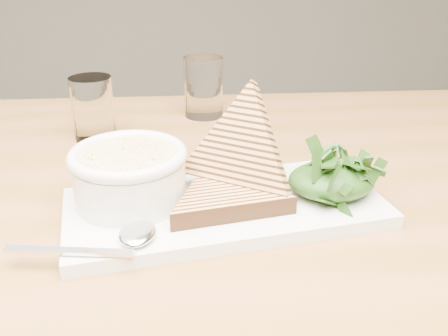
{
  "coord_description": "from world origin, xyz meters",
  "views": [
    {
      "loc": [
        0.27,
        -0.4,
        1.07
      ],
      "look_at": [
        0.31,
        0.12,
        0.82
      ],
      "focal_mm": 40.0,
      "sensor_mm": 36.0,
      "label": 1
    }
  ],
  "objects": [
    {
      "name": "glass_near",
      "position": [
        0.13,
        0.36,
        0.82
      ],
      "size": [
        0.07,
        0.07,
        0.1
      ],
      "primitive_type": "cylinder",
      "color": "white",
      "rests_on": "table_top"
    },
    {
      "name": "table_top",
      "position": [
        0.24,
        0.15,
        0.75
      ],
      "size": [
        1.31,
        0.88,
        0.04
      ],
      "primitive_type": "cube",
      "rotation": [
        0.0,
        0.0,
        -0.01
      ],
      "color": "#945A32",
      "rests_on": "ground"
    },
    {
      "name": "sandwich_lean",
      "position": [
        0.33,
        0.13,
        0.84
      ],
      "size": [
        0.22,
        0.22,
        0.19
      ],
      "primitive_type": null,
      "rotation": [
        1.12,
        0.0,
        -0.56
      ],
      "color": "tan",
      "rests_on": "sandwich_flat"
    },
    {
      "name": "soup_bowl",
      "position": [
        0.2,
        0.11,
        0.81
      ],
      "size": [
        0.13,
        0.13,
        0.05
      ],
      "primitive_type": "cylinder",
      "color": "white",
      "rests_on": "platter"
    },
    {
      "name": "bowl_rim",
      "position": [
        0.2,
        0.11,
        0.84
      ],
      "size": [
        0.13,
        0.13,
        0.01
      ],
      "primitive_type": "torus",
      "color": "white",
      "rests_on": "soup_bowl"
    },
    {
      "name": "spoon_bowl",
      "position": [
        0.22,
        0.03,
        0.79
      ],
      "size": [
        0.04,
        0.06,
        0.01
      ],
      "primitive_type": "ellipsoid",
      "rotation": [
        0.0,
        0.0,
        -0.14
      ],
      "color": "silver",
      "rests_on": "platter"
    },
    {
      "name": "table_leg_br",
      "position": [
        0.84,
        0.53,
        0.36
      ],
      "size": [
        0.06,
        0.06,
        0.73
      ],
      "primitive_type": "cylinder",
      "color": "#945A32",
      "rests_on": "ground"
    },
    {
      "name": "platter",
      "position": [
        0.31,
        0.1,
        0.78
      ],
      "size": [
        0.39,
        0.23,
        0.02
      ],
      "primitive_type": "cube",
      "rotation": [
        0.0,
        0.0,
        0.17
      ],
      "color": "white",
      "rests_on": "table_top"
    },
    {
      "name": "spoon_handle",
      "position": [
        0.15,
        0.01,
        0.79
      ],
      "size": [
        0.13,
        0.03,
        0.0
      ],
      "primitive_type": "cube",
      "rotation": [
        0.0,
        0.0,
        -0.14
      ],
      "color": "silver",
      "rests_on": "platter"
    },
    {
      "name": "arugula_pile",
      "position": [
        0.44,
        0.11,
        0.81
      ],
      "size": [
        0.11,
        0.1,
        0.05
      ],
      "primitive_type": null,
      "color": "#284D14",
      "rests_on": "platter"
    },
    {
      "name": "salad_base",
      "position": [
        0.44,
        0.11,
        0.81
      ],
      "size": [
        0.1,
        0.08,
        0.04
      ],
      "primitive_type": "ellipsoid",
      "color": "black",
      "rests_on": "platter"
    },
    {
      "name": "glass_far",
      "position": [
        0.3,
        0.46,
        0.82
      ],
      "size": [
        0.07,
        0.07,
        0.11
      ],
      "primitive_type": "cylinder",
      "color": "white",
      "rests_on": "table_top"
    },
    {
      "name": "sandwich_flat",
      "position": [
        0.31,
        0.09,
        0.8
      ],
      "size": [
        0.19,
        0.19,
        0.02
      ],
      "primitive_type": null,
      "rotation": [
        0.0,
        0.0,
        0.19
      ],
      "color": "tan",
      "rests_on": "platter"
    },
    {
      "name": "soup",
      "position": [
        0.2,
        0.11,
        0.84
      ],
      "size": [
        0.11,
        0.11,
        0.01
      ],
      "primitive_type": "cylinder",
      "color": "#DCC185",
      "rests_on": "soup_bowl"
    }
  ]
}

